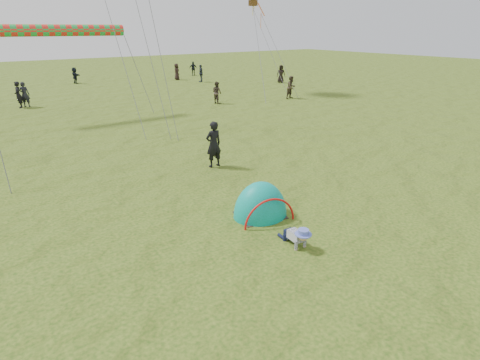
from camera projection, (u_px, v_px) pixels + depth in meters
ground at (320, 232)px, 10.24m from camera, size 140.00×140.00×0.00m
crawling_toddler at (297, 236)px, 9.51m from camera, size 0.59×0.81×0.59m
popup_tent at (260, 215)px, 11.18m from camera, size 1.88×1.65×2.13m
standing_adult at (214, 144)px, 14.78m from camera, size 0.68×0.45×1.86m
crowd_person_0 at (25, 94)px, 26.31m from camera, size 0.76×0.66×1.74m
crowd_person_1 at (291, 87)px, 29.47m from camera, size 0.91×0.74×1.74m
crowd_person_4 at (281, 74)px, 38.04m from camera, size 1.02×0.91×1.76m
crowd_person_6 at (18, 95)px, 25.95m from camera, size 0.51×0.70×1.80m
crowd_person_8 at (193, 69)px, 43.83m from camera, size 1.01×0.70×1.60m
crowd_person_10 at (177, 72)px, 40.21m from camera, size 0.66×0.90×1.69m
crowd_person_11 at (75, 75)px, 37.51m from camera, size 0.75×1.53×1.58m
crowd_person_13 at (217, 93)px, 27.54m from camera, size 0.70×0.84×1.59m
crowd_person_14 at (201, 73)px, 38.58m from camera, size 1.01×1.02×1.73m
rainbow_tube_kite at (65, 30)px, 21.34m from camera, size 6.58×0.64×0.64m
diamond_kite_2 at (253, 5)px, 33.91m from camera, size 0.77×0.77×0.63m
diamond_kite_7 at (261, 9)px, 31.00m from camera, size 1.25×1.25×1.02m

